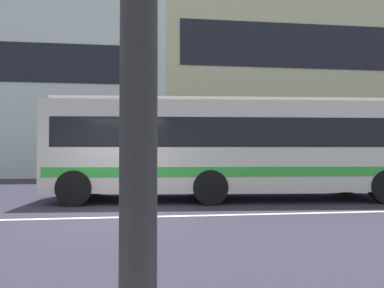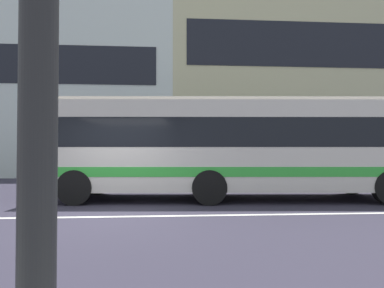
% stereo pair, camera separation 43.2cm
% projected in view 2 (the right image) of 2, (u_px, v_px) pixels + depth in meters
% --- Properties ---
extents(ground_plane, '(160.00, 160.00, 0.00)m').
position_uv_depth(ground_plane, '(105.00, 217.00, 7.68)').
color(ground_plane, '#2F2C3B').
extents(lane_centre_line, '(60.00, 0.16, 0.01)m').
position_uv_depth(lane_centre_line, '(105.00, 217.00, 7.68)').
color(lane_centre_line, silver).
rests_on(lane_centre_line, ground_plane).
extents(apartment_block_left, '(24.26, 11.61, 11.22)m').
position_uv_depth(apartment_block_left, '(7.00, 96.00, 24.27)').
color(apartment_block_left, silver).
rests_on(apartment_block_left, ground_plane).
extents(apartment_block_right, '(20.36, 11.61, 13.79)m').
position_uv_depth(apartment_block_right, '(302.00, 83.00, 25.84)').
color(apartment_block_right, '#BCBB8F').
rests_on(apartment_block_right, ground_plane).
extents(transit_bus, '(11.13, 3.24, 3.13)m').
position_uv_depth(transit_bus, '(228.00, 145.00, 10.58)').
color(transit_bus, beige).
rests_on(transit_bus, ground_plane).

